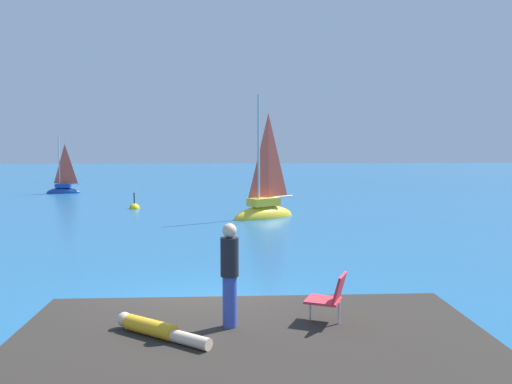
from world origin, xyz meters
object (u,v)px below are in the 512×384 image
at_px(person_sunbather, 157,329).
at_px(beach_chair, 330,295).
at_px(marker_buoy, 134,209).
at_px(sailboat_far, 64,190).
at_px(sailboat_near, 264,210).
at_px(person_standing, 230,272).

height_order(person_sunbather, beach_chair, beach_chair).
bearing_deg(marker_buoy, person_sunbather, -78.98).
bearing_deg(sailboat_far, sailboat_near, 133.17).
relative_size(sailboat_near, marker_buoy, 5.48).
distance_m(sailboat_near, beach_chair, 16.05).
height_order(sailboat_near, marker_buoy, sailboat_near).
distance_m(person_sunbather, beach_chair, 2.72).
bearing_deg(sailboat_far, beach_chair, 111.81).
relative_size(person_standing, beach_chair, 2.03).
distance_m(person_standing, marker_buoy, 20.51).
height_order(sailboat_near, beach_chair, sailboat_near).
height_order(sailboat_far, marker_buoy, sailboat_far).
relative_size(beach_chair, marker_buoy, 0.71).
xyz_separation_m(sailboat_near, beach_chair, (-0.02, -16.03, 0.70)).
distance_m(sailboat_far, marker_buoy, 11.10).
height_order(sailboat_far, beach_chair, sailboat_far).
height_order(sailboat_far, person_sunbather, sailboat_far).
bearing_deg(person_standing, sailboat_far, 172.29).
bearing_deg(beach_chair, marker_buoy, -47.62).
distance_m(sailboat_far, person_standing, 31.08).
bearing_deg(sailboat_near, person_standing, 50.99).
distance_m(sailboat_near, marker_buoy, 7.59).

